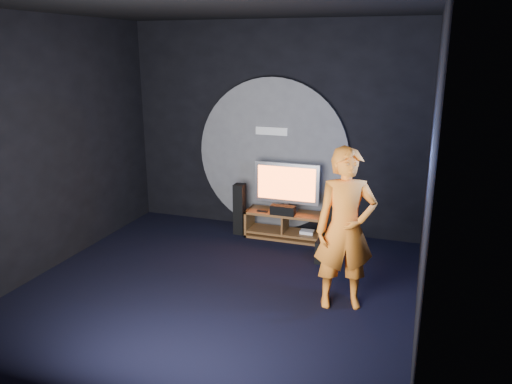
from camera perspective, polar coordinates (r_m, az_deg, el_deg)
floor at (r=6.72m, az=-4.47°, el=-10.87°), size 5.00×5.00×0.00m
back_wall at (r=8.44m, az=2.02°, el=7.28°), size 5.00×0.04×3.50m
front_wall at (r=4.06m, az=-19.10°, el=-3.45°), size 5.00×0.04×3.50m
left_wall at (r=7.48m, az=-22.73°, el=4.89°), size 0.04×5.00×3.50m
right_wall at (r=5.63m, az=19.18°, el=1.91°), size 0.04×5.00×3.50m
ceiling at (r=6.01m, az=-5.24°, el=20.44°), size 5.00×5.00×0.01m
wall_disc_panel at (r=8.47m, az=1.88°, el=4.23°), size 2.60×0.11×2.60m
media_console at (r=8.31m, az=3.37°, el=-3.96°), size 1.29×0.45×0.45m
tv at (r=8.17m, az=3.53°, el=0.80°), size 1.08×0.22×0.81m
center_speaker at (r=8.08m, az=3.08°, el=-2.09°), size 0.40×0.15×0.15m
remote at (r=8.22m, az=0.72°, el=-2.21°), size 0.18×0.05×0.02m
tower_speaker_left at (r=8.42m, az=-1.88°, el=-1.96°), size 0.17×0.19×0.87m
tower_speaker_right at (r=8.21m, az=8.86°, el=-2.64°), size 0.17×0.19×0.87m
subwoofer at (r=7.47m, az=8.08°, el=-6.73°), size 0.30×0.30×0.33m
player at (r=6.00m, az=10.16°, el=-4.22°), size 0.83×0.68×1.97m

